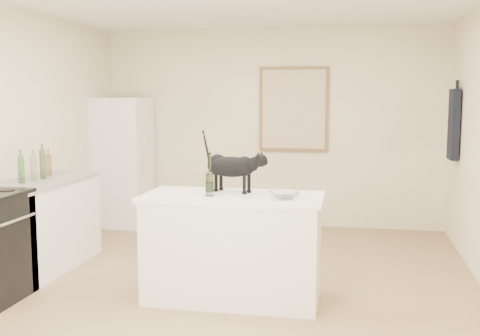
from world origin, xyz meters
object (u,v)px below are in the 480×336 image
at_px(black_cat, 231,169).
at_px(glass_bowl, 284,195).
at_px(fridge, 122,162).
at_px(wine_bottle, 210,177).

distance_m(black_cat, glass_bowl, 0.57).
relative_size(black_cat, glass_bowl, 2.27).
height_order(fridge, black_cat, fridge).
height_order(wine_bottle, glass_bowl, wine_bottle).
xyz_separation_m(fridge, black_cat, (2.01, -2.41, 0.24)).
bearing_deg(fridge, wine_bottle, -54.63).
distance_m(fridge, black_cat, 3.15).
relative_size(wine_bottle, glass_bowl, 1.28).
bearing_deg(black_cat, glass_bowl, -9.72).
height_order(fridge, wine_bottle, fridge).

